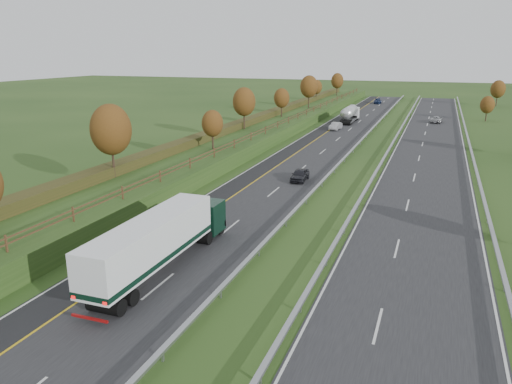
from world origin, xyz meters
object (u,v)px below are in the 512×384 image
box_lorry (160,240)px  car_oncoming (436,119)px  car_dark_near (300,175)px  car_small_far (378,101)px  road_tanker (350,114)px  car_silver_mid (336,126)px

box_lorry → car_oncoming: (16.68, 85.81, -1.61)m
car_dark_near → car_oncoming: bearing=74.7°
car_dark_near → car_small_far: car_small_far is taller
car_oncoming → car_dark_near: bearing=81.1°
road_tanker → car_dark_near: 52.79m
car_small_far → car_dark_near: bearing=-92.2°
car_dark_near → car_silver_mid: bearing=94.0°
box_lorry → road_tanker: box_lorry is taller
car_small_far → car_oncoming: car_small_far is taller
car_silver_mid → car_small_far: 54.40m
car_oncoming → box_lorry: bearing=83.9°
car_dark_near → car_silver_mid: (-3.95, 40.69, 0.02)m
car_small_far → box_lorry: bearing=-93.7°
car_dark_near → car_silver_mid: 40.88m
road_tanker → car_small_far: 42.42m
box_lorry → car_oncoming: 87.43m
box_lorry → car_dark_near: size_ratio=3.94×
car_silver_mid → car_oncoming: 25.32m
box_lorry → car_dark_near: (2.42, 27.54, -1.59)m
car_oncoming → car_silver_mid: bearing=48.9°
road_tanker → car_silver_mid: road_tanker is taller
car_dark_near → road_tanker: bearing=92.0°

